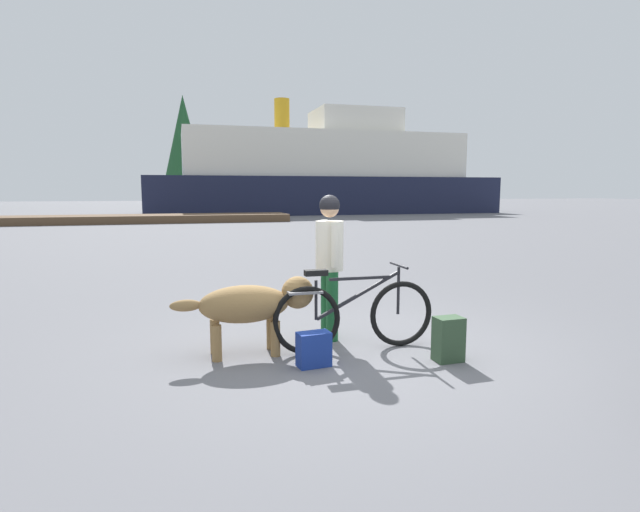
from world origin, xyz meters
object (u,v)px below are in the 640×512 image
object	(u,v)px
backpack	(448,339)
ferry_boat	(324,175)
person_cyclist	(329,254)
dog	(253,304)
bicycle	(354,314)
handbag_pannier	(314,349)

from	to	relation	value
backpack	ferry_boat	xyz separation A→B (m)	(8.06, 32.88, 2.62)
person_cyclist	dog	bearing A→B (deg)	-159.41
backpack	bicycle	bearing A→B (deg)	143.63
dog	ferry_boat	xyz separation A→B (m)	(9.92, 32.13, 2.31)
backpack	handbag_pannier	size ratio (longest dim) A/B	1.32
bicycle	ferry_boat	xyz separation A→B (m)	(8.86, 32.29, 2.45)
backpack	handbag_pannier	world-z (taller)	backpack
person_cyclist	ferry_boat	xyz separation A→B (m)	(8.99, 31.78, 1.85)
ferry_boat	bicycle	bearing A→B (deg)	-105.35
bicycle	dog	distance (m)	1.08
ferry_boat	handbag_pannier	bearing A→B (deg)	-106.07
handbag_pannier	bicycle	bearing A→B (deg)	34.82
person_cyclist	ferry_boat	world-z (taller)	ferry_boat
ferry_boat	person_cyclist	bearing A→B (deg)	-105.79
handbag_pannier	ferry_boat	bearing A→B (deg)	73.93
person_cyclist	handbag_pannier	world-z (taller)	person_cyclist
person_cyclist	ferry_boat	distance (m)	33.08
dog	person_cyclist	bearing A→B (deg)	20.59
backpack	handbag_pannier	xyz separation A→B (m)	(-1.35, 0.21, -0.06)
person_cyclist	backpack	size ratio (longest dim) A/B	3.68
person_cyclist	handbag_pannier	bearing A→B (deg)	-115.44
bicycle	ferry_boat	bearing A→B (deg)	74.65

